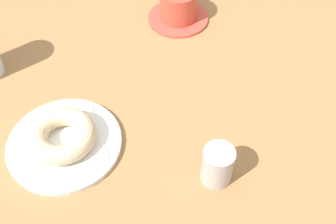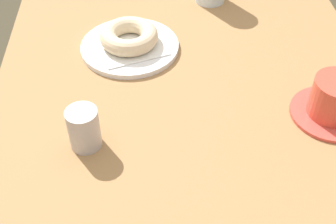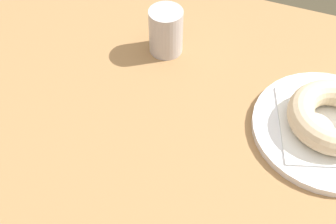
{
  "view_description": "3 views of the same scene",
  "coord_description": "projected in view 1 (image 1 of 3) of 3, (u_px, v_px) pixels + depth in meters",
  "views": [
    {
      "loc": [
        -0.09,
        -0.53,
        1.37
      ],
      "look_at": [
        -0.07,
        -0.06,
        0.8
      ],
      "focal_mm": 43.46,
      "sensor_mm": 36.0,
      "label": 1
    },
    {
      "loc": [
        0.5,
        -0.09,
        1.33
      ],
      "look_at": [
        -0.04,
        -0.05,
        0.8
      ],
      "focal_mm": 47.97,
      "sensor_mm": 36.0,
      "label": 2
    },
    {
      "loc": [
        -0.19,
        0.31,
        1.25
      ],
      "look_at": [
        -0.06,
        -0.05,
        0.8
      ],
      "focal_mm": 47.74,
      "sensor_mm": 36.0,
      "label": 3
    }
  ],
  "objects": [
    {
      "name": "table",
      "position": [
        202.0,
        122.0,
        0.87
      ],
      "size": [
        1.27,
        0.73,
        0.77
      ],
      "color": "#986E43",
      "rests_on": "ground_plane"
    },
    {
      "name": "plate_sugar_ring",
      "position": [
        65.0,
        144.0,
        0.72
      ],
      "size": [
        0.2,
        0.2,
        0.01
      ],
      "primitive_type": "cylinder",
      "color": "white",
      "rests_on": "table"
    },
    {
      "name": "napkin_sugar_ring",
      "position": [
        64.0,
        142.0,
        0.71
      ],
      "size": [
        0.17,
        0.17,
        0.0
      ],
      "primitive_type": "cube",
      "rotation": [
        0.0,
        0.0,
        0.31
      ],
      "color": "white",
      "rests_on": "plate_sugar_ring"
    },
    {
      "name": "donut_sugar_ring",
      "position": [
        62.0,
        135.0,
        0.7
      ],
      "size": [
        0.12,
        0.12,
        0.03
      ],
      "primitive_type": "torus",
      "color": "beige",
      "rests_on": "napkin_sugar_ring"
    },
    {
      "name": "coffee_cup",
      "position": [
        178.0,
        7.0,
        0.92
      ],
      "size": [
        0.14,
        0.14,
        0.08
      ],
      "color": "#D34A3E",
      "rests_on": "table"
    },
    {
      "name": "sugar_jar",
      "position": [
        215.0,
        165.0,
        0.66
      ],
      "size": [
        0.05,
        0.05,
        0.07
      ],
      "primitive_type": "cylinder",
      "color": "#B8B1B1",
      "rests_on": "table"
    }
  ]
}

